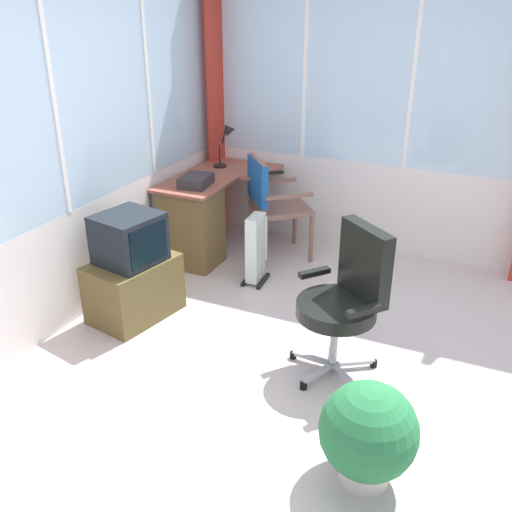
{
  "coord_description": "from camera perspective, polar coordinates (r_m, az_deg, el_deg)",
  "views": [
    {
      "loc": [
        -2.87,
        -0.84,
        2.23
      ],
      "look_at": [
        0.41,
        0.66,
        0.56
      ],
      "focal_mm": 39.74,
      "sensor_mm": 36.0,
      "label": 1
    }
  ],
  "objects": [
    {
      "name": "wooden_armchair",
      "position": [
        5.07,
        1.19,
        6.13
      ],
      "size": [
        0.68,
        0.68,
        0.94
      ],
      "color": "#7E584B",
      "rests_on": "ground"
    },
    {
      "name": "north_window_panel",
      "position": [
        4.09,
        -19.51,
        11.29
      ],
      "size": [
        4.24,
        0.07,
        2.73
      ],
      "color": "silver",
      "rests_on": "ground"
    },
    {
      "name": "tv_on_stand",
      "position": [
        4.27,
        -12.32,
        -1.65
      ],
      "size": [
        0.71,
        0.56,
        0.81
      ],
      "color": "brown",
      "rests_on": "ground"
    },
    {
      "name": "potted_plant",
      "position": [
        2.93,
        11.22,
        -17.09
      ],
      "size": [
        0.49,
        0.49,
        0.55
      ],
      "color": "beige",
      "rests_on": "ground"
    },
    {
      "name": "desk_lamp",
      "position": [
        5.47,
        -2.87,
        11.76
      ],
      "size": [
        0.24,
        0.21,
        0.4
      ],
      "color": "black",
      "rests_on": "desk"
    },
    {
      "name": "curtain_corner",
      "position": [
        5.64,
        -4.03,
        15.52
      ],
      "size": [
        0.28,
        0.09,
        2.63
      ],
      "primitive_type": "cube",
      "rotation": [
        0.0,
        0.0,
        0.06
      ],
      "color": "#B73226",
      "rests_on": "ground"
    },
    {
      "name": "desk",
      "position": [
        5.08,
        -6.24,
        3.53
      ],
      "size": [
        1.21,
        0.76,
        0.72
      ],
      "color": "#96503E",
      "rests_on": "ground"
    },
    {
      "name": "ground",
      "position": [
        3.75,
        6.69,
        -12.35
      ],
      "size": [
        5.24,
        4.83,
        0.06
      ],
      "primitive_type": "cube",
      "color": "beige"
    },
    {
      "name": "space_heater",
      "position": [
        4.72,
        0.07,
        0.83
      ],
      "size": [
        0.31,
        0.19,
        0.59
      ],
      "color": "silver",
      "rests_on": "ground"
    },
    {
      "name": "office_chair",
      "position": [
        3.54,
        9.21,
        -3.66
      ],
      "size": [
        0.6,
        0.61,
        0.97
      ],
      "color": "#B7B7BF",
      "rests_on": "ground"
    },
    {
      "name": "east_window_panel",
      "position": [
        5.17,
        15.32,
        14.41
      ],
      "size": [
        0.07,
        3.83,
        2.73
      ],
      "color": "silver",
      "rests_on": "ground"
    },
    {
      "name": "tv_remote",
      "position": [
        5.26,
        1.97,
        8.41
      ],
      "size": [
        0.12,
        0.15,
        0.02
      ],
      "primitive_type": "cube",
      "rotation": [
        0.0,
        0.0,
        0.59
      ],
      "color": "black",
      "rests_on": "desk"
    },
    {
      "name": "paper_tray",
      "position": [
        4.93,
        -6.07,
        7.53
      ],
      "size": [
        0.33,
        0.27,
        0.09
      ],
      "primitive_type": "cube",
      "rotation": [
        0.0,
        0.0,
        0.12
      ],
      "color": "#2D2A2C",
      "rests_on": "desk"
    }
  ]
}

